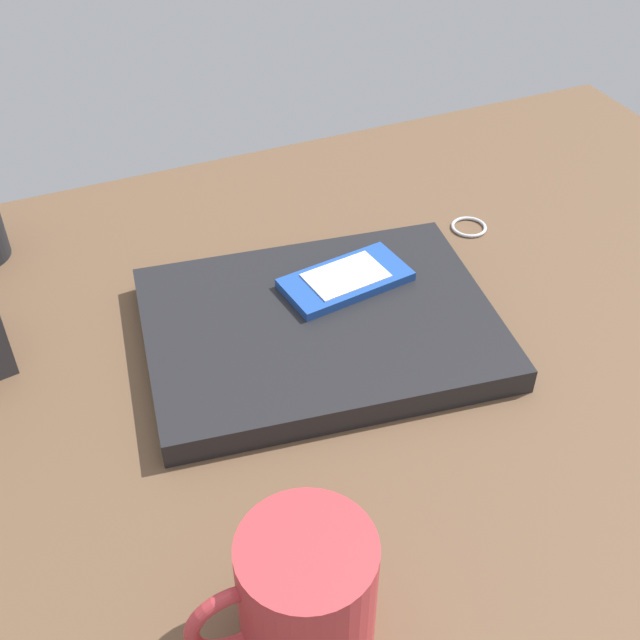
{
  "coord_description": "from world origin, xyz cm",
  "views": [
    {
      "loc": [
        16.5,
        43.33,
        50.48
      ],
      "look_at": [
        -4.42,
        -5.73,
        5.0
      ],
      "focal_mm": 44.93,
      "sensor_mm": 36.0,
      "label": 1
    }
  ],
  "objects_px": {
    "coffee_mug": "(304,593)",
    "key_ring": "(469,227)",
    "laptop_closed": "(320,327)",
    "cell_phone_on_laptop": "(346,279)"
  },
  "relations": [
    {
      "from": "cell_phone_on_laptop",
      "to": "key_ring",
      "type": "xyz_separation_m",
      "value": [
        -0.17,
        -0.06,
        -0.03
      ]
    },
    {
      "from": "laptop_closed",
      "to": "key_ring",
      "type": "relative_size",
      "value": 8.05
    },
    {
      "from": "coffee_mug",
      "to": "cell_phone_on_laptop",
      "type": "bearing_deg",
      "value": -118.9
    },
    {
      "from": "laptop_closed",
      "to": "coffee_mug",
      "type": "bearing_deg",
      "value": 72.72
    },
    {
      "from": "coffee_mug",
      "to": "laptop_closed",
      "type": "bearing_deg",
      "value": -115.07
    },
    {
      "from": "key_ring",
      "to": "cell_phone_on_laptop",
      "type": "bearing_deg",
      "value": 20.05
    },
    {
      "from": "key_ring",
      "to": "coffee_mug",
      "type": "bearing_deg",
      "value": 46.62
    },
    {
      "from": "coffee_mug",
      "to": "key_ring",
      "type": "distance_m",
      "value": 0.48
    },
    {
      "from": "key_ring",
      "to": "laptop_closed",
      "type": "bearing_deg",
      "value": 24.59
    },
    {
      "from": "cell_phone_on_laptop",
      "to": "key_ring",
      "type": "distance_m",
      "value": 0.19
    }
  ]
}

